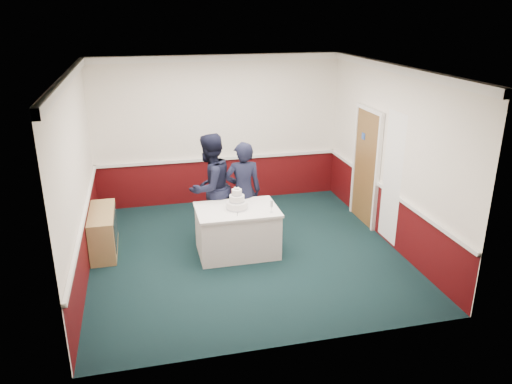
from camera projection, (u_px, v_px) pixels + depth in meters
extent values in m
plane|color=black|center=(246.00, 252.00, 8.32)|extent=(5.00, 5.00, 0.00)
cube|color=white|center=(219.00, 131.00, 10.05)|extent=(5.00, 0.05, 3.00)
cube|color=white|center=(79.00, 179.00, 7.26)|extent=(0.05, 5.00, 3.00)
cube|color=white|center=(389.00, 156.00, 8.33)|extent=(0.05, 5.00, 3.00)
cube|color=white|center=(244.00, 70.00, 7.28)|extent=(5.00, 5.00, 0.05)
cube|color=#46090B|center=(220.00, 180.00, 10.42)|extent=(5.00, 0.02, 0.90)
cube|color=white|center=(220.00, 159.00, 10.25)|extent=(4.98, 0.05, 0.06)
cube|color=white|center=(217.00, 58.00, 9.54)|extent=(5.00, 0.08, 0.12)
cube|color=brown|center=(366.00, 168.00, 9.22)|extent=(0.05, 0.90, 2.10)
cube|color=#234799|center=(363.00, 136.00, 9.15)|extent=(0.01, 0.12, 0.12)
cube|color=white|center=(392.00, 178.00, 8.20)|extent=(0.02, 0.60, 2.20)
cube|color=#A68550|center=(103.00, 231.00, 8.27)|extent=(0.40, 1.20, 0.70)
cube|color=black|center=(116.00, 227.00, 8.30)|extent=(0.01, 1.00, 0.50)
cube|color=white|center=(237.00, 232.00, 8.19)|extent=(1.28, 0.88, 0.76)
cube|color=white|center=(237.00, 210.00, 8.05)|extent=(1.32, 0.92, 0.04)
cylinder|color=white|center=(237.00, 205.00, 8.02)|extent=(0.34, 0.34, 0.12)
cylinder|color=#B1B3BD|center=(237.00, 208.00, 8.04)|extent=(0.35, 0.35, 0.03)
cylinder|color=white|center=(237.00, 198.00, 7.98)|extent=(0.24, 0.24, 0.11)
cylinder|color=#B1B3BD|center=(237.00, 201.00, 8.00)|extent=(0.25, 0.25, 0.02)
cylinder|color=white|center=(237.00, 192.00, 7.95)|extent=(0.16, 0.16, 0.10)
cylinder|color=#B1B3BD|center=(237.00, 195.00, 7.96)|extent=(0.17, 0.17, 0.02)
sphere|color=#EDE5C9|center=(237.00, 188.00, 7.93)|extent=(0.03, 0.03, 0.03)
sphere|color=#EDE5C9|center=(238.00, 188.00, 7.94)|extent=(0.03, 0.03, 0.03)
sphere|color=#EDE5C9|center=(235.00, 188.00, 7.94)|extent=(0.03, 0.03, 0.03)
sphere|color=#EDE5C9|center=(238.00, 189.00, 7.91)|extent=(0.03, 0.03, 0.03)
sphere|color=#EDE5C9|center=(235.00, 189.00, 7.91)|extent=(0.03, 0.03, 0.03)
cube|color=silver|center=(238.00, 213.00, 7.86)|extent=(0.07, 0.22, 0.00)
cylinder|color=silver|center=(271.00, 212.00, 7.90)|extent=(0.05, 0.05, 0.01)
cylinder|color=silver|center=(271.00, 209.00, 7.88)|extent=(0.01, 0.01, 0.09)
cylinder|color=silver|center=(271.00, 204.00, 7.85)|extent=(0.04, 0.04, 0.11)
imported|color=black|center=(210.00, 187.00, 8.57)|extent=(1.15, 1.13, 1.88)
imported|color=black|center=(243.00, 191.00, 8.56)|extent=(0.66, 0.45, 1.75)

